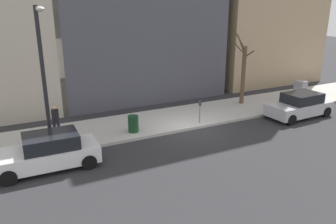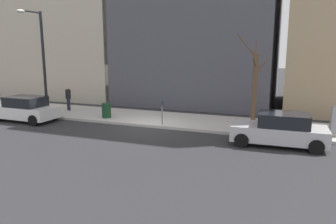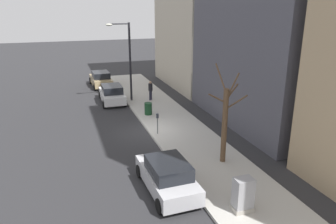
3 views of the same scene
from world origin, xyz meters
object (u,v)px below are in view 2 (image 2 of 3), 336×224
at_px(pedestrian_near_meter, 68,97).
at_px(bare_tree, 255,85).
at_px(parking_meter, 162,110).
at_px(office_tower_right, 85,2).
at_px(streetlamp, 40,54).
at_px(parked_car_white, 24,109).
at_px(trash_bin, 106,110).
at_px(parked_car_silver, 280,130).

bearing_deg(pedestrian_near_meter, bare_tree, -141.02).
bearing_deg(parking_meter, office_tower_right, 48.49).
bearing_deg(parking_meter, streetlamp, 91.17).
xyz_separation_m(bare_tree, office_tower_right, (8.50, 16.84, 6.36)).
distance_m(parked_car_white, streetlamp, 3.56).
xyz_separation_m(pedestrian_near_meter, office_tower_right, (8.99, 4.39, 7.61)).
xyz_separation_m(parked_car_white, office_tower_right, (12.19, 3.56, 7.97)).
distance_m(parking_meter, pedestrian_near_meter, 7.85).
bearing_deg(office_tower_right, streetlamp, -160.26).
distance_m(parked_car_white, trash_bin, 5.00).
relative_size(parked_car_white, streetlamp, 0.65).
bearing_deg(parked_car_white, trash_bin, -65.45).
bearing_deg(streetlamp, trash_bin, -81.76).
bearing_deg(trash_bin, pedestrian_near_meter, 71.90).
xyz_separation_m(streetlamp, pedestrian_near_meter, (1.85, -0.50, -2.93)).
bearing_deg(parked_car_white, office_tower_right, 17.58).
bearing_deg(streetlamp, office_tower_right, 19.74).
xyz_separation_m(parked_car_silver, trash_bin, (1.91, 10.28, -0.14)).
xyz_separation_m(streetlamp, office_tower_right, (10.83, 3.89, 4.69)).
xyz_separation_m(parking_meter, trash_bin, (0.45, 3.90, -0.38)).
height_order(bare_tree, office_tower_right, office_tower_right).
distance_m(streetlamp, office_tower_right, 12.43).
distance_m(trash_bin, office_tower_right, 15.38).
distance_m(pedestrian_near_meter, office_tower_right, 12.57).
distance_m(bare_tree, pedestrian_near_meter, 12.52).
relative_size(streetlamp, office_tower_right, 0.37).
bearing_deg(pedestrian_near_meter, parked_car_white, 112.28).
distance_m(parked_car_white, pedestrian_near_meter, 3.32).
distance_m(streetlamp, trash_bin, 5.50).
xyz_separation_m(parked_car_silver, parked_car_white, (-0.06, 14.87, 0.00)).
height_order(bare_tree, trash_bin, bare_tree).
distance_m(parking_meter, trash_bin, 3.95).
bearing_deg(bare_tree, streetlamp, 100.21).
bearing_deg(bare_tree, parked_car_white, 105.52).
relative_size(streetlamp, trash_bin, 7.22).
xyz_separation_m(streetlamp, bare_tree, (2.33, -12.95, -1.67)).
distance_m(parked_car_silver, bare_tree, 4.27).
height_order(parking_meter, streetlamp, streetlamp).
height_order(parked_car_silver, bare_tree, bare_tree).
height_order(parking_meter, trash_bin, parking_meter).
relative_size(parked_car_white, trash_bin, 4.71).
distance_m(bare_tree, office_tower_right, 19.91).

